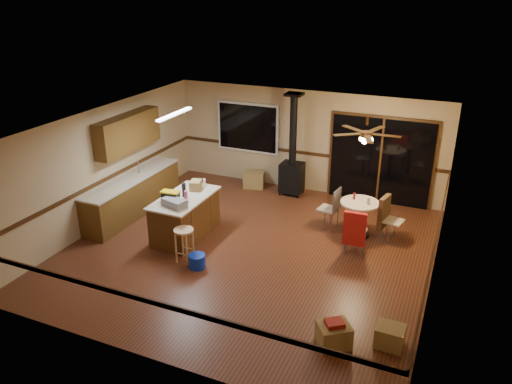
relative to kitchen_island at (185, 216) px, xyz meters
The scene contains 35 objects.
floor 1.57m from the kitchen_island, ahead, with size 7.00×7.00×0.00m, color #512716.
ceiling 2.62m from the kitchen_island, ahead, with size 7.00×7.00×0.00m, color silver.
wall_back 3.90m from the kitchen_island, 66.80° to the left, with size 7.00×7.00×0.00m, color tan.
wall_front 3.90m from the kitchen_island, 66.80° to the right, with size 7.00×7.00×0.00m, color tan.
wall_left 2.17m from the kitchen_island, behind, with size 7.00×7.00×0.00m, color tan.
wall_right 5.07m from the kitchen_island, ahead, with size 7.00×7.00×0.00m, color tan.
chair_rail 1.60m from the kitchen_island, ahead, with size 7.00×7.00×0.08m, color #39210E, non-canonical shape.
window 3.61m from the kitchen_island, 91.66° to the left, with size 1.72×0.10×1.32m, color black.
sliding_door 4.88m from the kitchen_island, 45.42° to the left, with size 2.52×0.10×2.10m, color black.
lower_cabinets 1.77m from the kitchen_island, 163.61° to the left, with size 0.60×3.00×0.86m, color brown.
countertop 1.82m from the kitchen_island, 163.61° to the left, with size 0.64×3.04×0.04m, color #C1B096.
upper_cabinets 2.43m from the kitchen_island, 159.02° to the left, with size 0.35×2.00×0.80m, color brown.
kitchen_island is the anchor object (origin of this frame).
wood_stove 3.33m from the kitchen_island, 66.91° to the left, with size 0.55×0.50×2.52m.
ceiling_fan 4.08m from the kitchen_island, 23.69° to the left, with size 0.24×0.24×0.55m.
fluorescent_strip 2.15m from the kitchen_island, 135.00° to the left, with size 0.10×1.20×0.04m, color white.
toolbox_grey 0.71m from the kitchen_island, 82.56° to the right, with size 0.50×0.28×0.15m, color slate.
toolbox_black 0.63m from the kitchen_island, 116.70° to the right, with size 0.34×0.18×0.19m, color black.
toolbox_yellow_lid 0.72m from the kitchen_island, 116.70° to the right, with size 0.37×0.20×0.03m, color gold.
box_on_island 0.71m from the kitchen_island, 87.95° to the left, with size 0.22×0.30×0.20m, color olive.
bottle_dark 0.60m from the kitchen_island, 116.99° to the left, with size 0.08×0.08×0.30m, color black.
bottle_pink 0.60m from the kitchen_island, 47.55° to the right, with size 0.07×0.07×0.22m, color #D84C8C.
bottle_white 0.90m from the kitchen_island, 83.31° to the left, with size 0.05×0.05×0.16m, color white.
bar_stool 1.08m from the kitchen_island, 60.36° to the right, with size 0.38×0.38×0.69m, color tan.
blue_bucket 1.39m from the kitchen_island, 50.46° to the right, with size 0.32×0.32×0.27m, color #0E2EC6.
dining_table 3.68m from the kitchen_island, 23.69° to the left, with size 0.82×0.82×0.78m.
glass_red 3.60m from the kitchen_island, 26.12° to the left, with size 0.05×0.05×0.14m, color #590C14.
glass_cream 3.84m from the kitchen_island, 21.92° to the left, with size 0.07×0.07×0.15m, color beige.
chair_left 3.18m from the kitchen_island, 29.42° to the left, with size 0.45×0.45×0.51m.
chair_near 3.53m from the kitchen_island, ahead, with size 0.44×0.48×0.70m.
chair_right 4.19m from the kitchen_island, 21.92° to the left, with size 0.54×0.51×0.70m.
box_under_window 3.12m from the kitchen_island, 85.74° to the left, with size 0.53×0.42×0.42m, color olive.
box_corner_a 4.40m from the kitchen_island, 29.36° to the right, with size 0.47×0.39×0.36m, color olive.
box_corner_b 4.96m from the kitchen_island, 21.83° to the right, with size 0.42×0.36×0.34m, color olive.
box_small_red 4.39m from the kitchen_island, 29.36° to the right, with size 0.26×0.22×0.07m, color maroon.
Camera 1 is at (3.65, -8.13, 5.03)m, focal length 35.00 mm.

